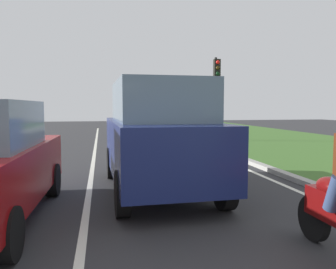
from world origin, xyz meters
TOP-DOWN VIEW (x-y plane):
  - ground_plane at (0.00, 14.00)m, footprint 60.00×60.00m
  - lane_line_center at (-0.70, 14.00)m, footprint 0.12×32.00m
  - lane_line_right_edge at (3.60, 14.00)m, footprint 0.12×32.00m
  - grass_verge_right at (8.50, 14.00)m, footprint 9.00×48.00m
  - curb_right at (4.10, 14.00)m, footprint 0.24×48.00m
  - car_suv_ahead at (0.72, 8.31)m, footprint 2.06×4.54m
  - traffic_light_near_right at (5.35, 18.03)m, footprint 0.32×0.50m

SIDE VIEW (x-z plane):
  - ground_plane at x=0.00m, z-range 0.00..0.00m
  - lane_line_center at x=-0.70m, z-range 0.00..0.01m
  - lane_line_right_edge at x=3.60m, z-range 0.00..0.01m
  - grass_verge_right at x=8.50m, z-range 0.00..0.06m
  - curb_right at x=4.10m, z-range 0.00..0.12m
  - car_suv_ahead at x=0.72m, z-range 0.03..2.31m
  - traffic_light_near_right at x=5.35m, z-range 0.83..5.10m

